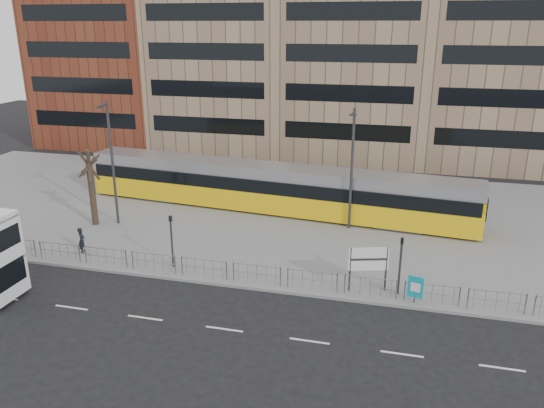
% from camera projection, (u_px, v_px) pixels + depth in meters
% --- Properties ---
extents(ground, '(120.00, 120.00, 0.00)m').
position_uv_depth(ground, '(213.00, 285.00, 28.58)').
color(ground, black).
rests_on(ground, ground).
extents(plaza, '(64.00, 24.00, 0.15)m').
position_uv_depth(plaza, '(269.00, 211.00, 39.57)').
color(plaza, slate).
rests_on(plaza, ground).
extents(kerb, '(64.00, 0.25, 0.17)m').
position_uv_depth(kerb, '(214.00, 283.00, 28.60)').
color(kerb, gray).
rests_on(kerb, ground).
extents(building_row, '(70.40, 18.40, 31.20)m').
position_uv_depth(building_row, '(336.00, 28.00, 55.50)').
color(building_row, brown).
rests_on(building_row, ground).
extents(pedestrian_barrier, '(32.07, 0.07, 1.10)m').
position_uv_depth(pedestrian_barrier, '(251.00, 268.00, 28.26)').
color(pedestrian_barrier, gray).
rests_on(pedestrian_barrier, plaza).
extents(road_markings, '(62.00, 0.12, 0.01)m').
position_uv_depth(road_markings, '(204.00, 326.00, 24.68)').
color(road_markings, white).
rests_on(road_markings, ground).
extents(tram, '(29.49, 5.77, 3.46)m').
position_uv_depth(tram, '(272.00, 188.00, 39.01)').
color(tram, yellow).
rests_on(tram, plaza).
extents(station_sign, '(2.02, 0.67, 2.40)m').
position_uv_depth(station_sign, '(369.00, 261.00, 27.18)').
color(station_sign, '#2D2D30').
rests_on(station_sign, plaza).
extents(ad_panel, '(0.75, 0.26, 1.44)m').
position_uv_depth(ad_panel, '(415.00, 288.00, 26.20)').
color(ad_panel, '#2D2D30').
rests_on(ad_panel, plaza).
extents(pedestrian, '(0.59, 0.69, 1.60)m').
position_uv_depth(pedestrian, '(82.00, 240.00, 32.04)').
color(pedestrian, black).
rests_on(pedestrian, plaza).
extents(traffic_light_west, '(0.22, 0.25, 3.10)m').
position_uv_depth(traffic_light_west, '(171.00, 235.00, 29.76)').
color(traffic_light_west, '#2D2D30').
rests_on(traffic_light_west, plaza).
extents(traffic_light_east, '(0.17, 0.20, 3.10)m').
position_uv_depth(traffic_light_east, '(401.00, 258.00, 26.75)').
color(traffic_light_east, '#2D2D30').
rests_on(traffic_light_east, plaza).
extents(lamp_post_west, '(0.45, 1.04, 8.46)m').
position_uv_depth(lamp_post_west, '(112.00, 159.00, 35.48)').
color(lamp_post_west, '#2D2D30').
rests_on(lamp_post_west, plaza).
extents(lamp_post_east, '(0.45, 1.04, 8.15)m').
position_uv_depth(lamp_post_east, '(352.00, 165.00, 34.66)').
color(lamp_post_east, '#2D2D30').
rests_on(lamp_post_east, plaza).
extents(bare_tree, '(3.87, 3.87, 7.27)m').
position_uv_depth(bare_tree, '(87.00, 147.00, 35.08)').
color(bare_tree, black).
rests_on(bare_tree, plaza).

